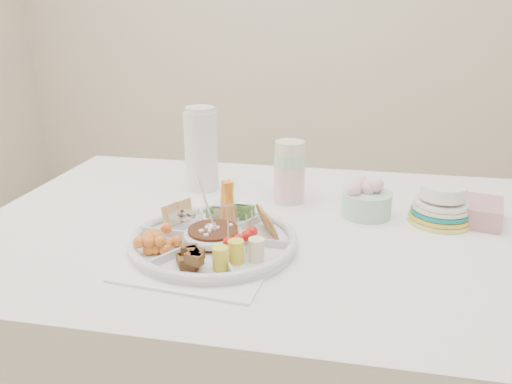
% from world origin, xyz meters
% --- Properties ---
extents(dining_table, '(1.52, 1.02, 0.76)m').
position_xyz_m(dining_table, '(0.00, 0.00, 0.38)').
color(dining_table, white).
rests_on(dining_table, floor).
extents(party_tray, '(0.39, 0.39, 0.04)m').
position_xyz_m(party_tray, '(-0.11, -0.16, 0.78)').
color(party_tray, silver).
rests_on(party_tray, dining_table).
extents(bean_dip, '(0.12, 0.12, 0.04)m').
position_xyz_m(bean_dip, '(-0.11, -0.16, 0.79)').
color(bean_dip, '#401F0C').
rests_on(bean_dip, party_tray).
extents(tortillas, '(0.10, 0.10, 0.06)m').
position_xyz_m(tortillas, '(0.00, -0.10, 0.80)').
color(tortillas, '#A5712C').
rests_on(tortillas, party_tray).
extents(carrot_cucumber, '(0.13, 0.13, 0.11)m').
position_xyz_m(carrot_cucumber, '(-0.11, -0.03, 0.82)').
color(carrot_cucumber, orange).
rests_on(carrot_cucumber, party_tray).
extents(pita_raisins, '(0.11, 0.11, 0.06)m').
position_xyz_m(pita_raisins, '(-0.22, -0.09, 0.80)').
color(pita_raisins, '#E8C160').
rests_on(pita_raisins, party_tray).
extents(cherries, '(0.12, 0.12, 0.05)m').
position_xyz_m(cherries, '(-0.23, -0.22, 0.79)').
color(cherries, '#D37639').
rests_on(cherries, party_tray).
extents(granola_chunks, '(0.10, 0.10, 0.04)m').
position_xyz_m(granola_chunks, '(-0.12, -0.29, 0.79)').
color(granola_chunks, brown).
rests_on(granola_chunks, party_tray).
extents(banana_tomato, '(0.11, 0.11, 0.09)m').
position_xyz_m(banana_tomato, '(-0.00, -0.23, 0.82)').
color(banana_tomato, '#FFE291').
rests_on(banana_tomato, party_tray).
extents(cup_stack, '(0.11, 0.11, 0.25)m').
position_xyz_m(cup_stack, '(0.02, 0.17, 0.88)').
color(cup_stack, silver).
rests_on(cup_stack, dining_table).
extents(thermos, '(0.13, 0.13, 0.26)m').
position_xyz_m(thermos, '(-0.26, 0.23, 0.89)').
color(thermos, silver).
rests_on(thermos, dining_table).
extents(flower_bowl, '(0.15, 0.15, 0.10)m').
position_xyz_m(flower_bowl, '(0.24, 0.11, 0.81)').
color(flower_bowl, '#A3D7B7').
rests_on(flower_bowl, dining_table).
extents(napkin_stack, '(0.19, 0.18, 0.05)m').
position_xyz_m(napkin_stack, '(0.49, 0.13, 0.79)').
color(napkin_stack, '#C3858E').
rests_on(napkin_stack, dining_table).
extents(plate_stack, '(0.18, 0.18, 0.10)m').
position_xyz_m(plate_stack, '(0.42, 0.10, 0.81)').
color(plate_stack, '#F7DF4C').
rests_on(plate_stack, dining_table).
extents(placemat, '(0.32, 0.13, 0.01)m').
position_xyz_m(placemat, '(-0.13, -0.32, 0.76)').
color(placemat, white).
rests_on(placemat, dining_table).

